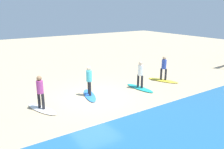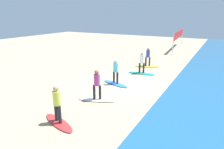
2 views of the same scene
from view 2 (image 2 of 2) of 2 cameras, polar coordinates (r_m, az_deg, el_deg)
ground_plane at (r=13.80m, az=2.22°, el=-2.70°), size 60.00×60.00×0.00m
surfboard_yellow at (r=18.53m, az=9.78°, el=2.26°), size 1.35×2.15×0.09m
surfer_yellow at (r=18.31m, az=9.93°, el=5.27°), size 0.32×0.43×1.64m
surfboard_teal at (r=16.29m, az=8.13°, el=0.35°), size 0.78×2.15×0.09m
surfer_teal at (r=16.05m, az=8.27°, el=3.75°), size 0.32×0.46×1.64m
surfboard_blue at (r=13.76m, az=1.00°, el=-2.55°), size 1.14×2.17×0.09m
surfer_blue at (r=13.47m, az=1.02°, el=1.44°), size 0.32×0.45×1.64m
surfboard_white at (r=11.32m, az=-4.11°, el=-6.95°), size 1.22×2.17×0.09m
surfer_white at (r=10.96m, az=-4.21°, el=-2.19°), size 0.32×0.44×1.64m
surfboard_red at (r=9.39m, az=-14.55°, el=-12.73°), size 1.23×2.17×0.09m
surfer_red at (r=8.95m, az=-15.01°, el=-7.18°), size 0.32×0.44×1.64m
volleyball_net at (r=28.83m, az=17.99°, el=10.31°), size 9.08×0.75×2.50m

